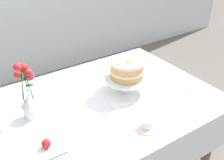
{
  "coord_description": "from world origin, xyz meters",
  "views": [
    {
      "loc": [
        -0.71,
        -1.17,
        1.69
      ],
      "look_at": [
        0.08,
        0.0,
        0.86
      ],
      "focal_mm": 43.53,
      "sensor_mm": 36.0,
      "label": 1
    }
  ],
  "objects_px": {
    "dining_table": "(104,115)",
    "cake_stand": "(127,79)",
    "fallen_rose": "(47,144)",
    "flower_vase": "(28,96)",
    "teacup": "(147,124)",
    "layer_cake": "(127,69)"
  },
  "relations": [
    {
      "from": "cake_stand",
      "to": "fallen_rose",
      "type": "height_order",
      "value": "cake_stand"
    },
    {
      "from": "flower_vase",
      "to": "layer_cake",
      "type": "bearing_deg",
      "value": -7.13
    },
    {
      "from": "dining_table",
      "to": "layer_cake",
      "type": "xyz_separation_m",
      "value": [
        0.2,
        0.03,
        0.25
      ]
    },
    {
      "from": "cake_stand",
      "to": "layer_cake",
      "type": "height_order",
      "value": "layer_cake"
    },
    {
      "from": "dining_table",
      "to": "cake_stand",
      "type": "bearing_deg",
      "value": 9.75
    },
    {
      "from": "layer_cake",
      "to": "fallen_rose",
      "type": "xyz_separation_m",
      "value": [
        -0.63,
        -0.2,
        -0.13
      ]
    },
    {
      "from": "cake_stand",
      "to": "teacup",
      "type": "xyz_separation_m",
      "value": [
        -0.13,
        -0.36,
        -0.06
      ]
    },
    {
      "from": "flower_vase",
      "to": "teacup",
      "type": "distance_m",
      "value": 0.66
    },
    {
      "from": "dining_table",
      "to": "fallen_rose",
      "type": "relative_size",
      "value": 9.23
    },
    {
      "from": "cake_stand",
      "to": "layer_cake",
      "type": "relative_size",
      "value": 1.33
    },
    {
      "from": "dining_table",
      "to": "flower_vase",
      "type": "distance_m",
      "value": 0.48
    },
    {
      "from": "dining_table",
      "to": "teacup",
      "type": "bearing_deg",
      "value": -78.21
    },
    {
      "from": "fallen_rose",
      "to": "dining_table",
      "type": "bearing_deg",
      "value": 21.06
    },
    {
      "from": "cake_stand",
      "to": "flower_vase",
      "type": "distance_m",
      "value": 0.61
    },
    {
      "from": "dining_table",
      "to": "cake_stand",
      "type": "height_order",
      "value": "cake_stand"
    },
    {
      "from": "dining_table",
      "to": "cake_stand",
      "type": "xyz_separation_m",
      "value": [
        0.2,
        0.03,
        0.17
      ]
    },
    {
      "from": "layer_cake",
      "to": "flower_vase",
      "type": "bearing_deg",
      "value": 172.87
    },
    {
      "from": "layer_cake",
      "to": "dining_table",
      "type": "bearing_deg",
      "value": -170.26
    },
    {
      "from": "dining_table",
      "to": "teacup",
      "type": "xyz_separation_m",
      "value": [
        0.07,
        -0.32,
        0.11
      ]
    },
    {
      "from": "cake_stand",
      "to": "layer_cake",
      "type": "bearing_deg",
      "value": -140.13
    },
    {
      "from": "teacup",
      "to": "fallen_rose",
      "type": "bearing_deg",
      "value": 162.55
    },
    {
      "from": "teacup",
      "to": "dining_table",
      "type": "bearing_deg",
      "value": 101.79
    }
  ]
}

